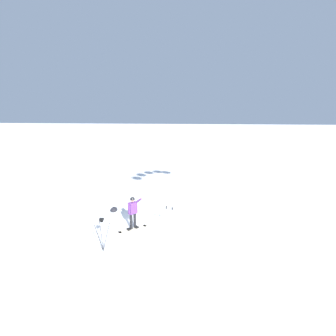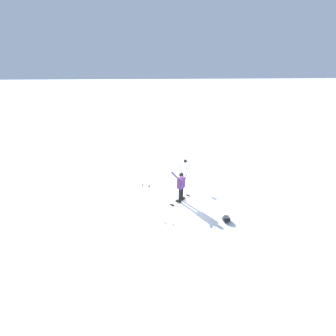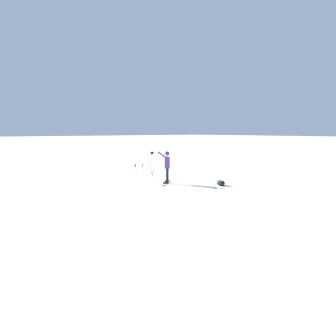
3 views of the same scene
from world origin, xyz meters
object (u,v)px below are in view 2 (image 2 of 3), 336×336
(snowboarder, at_px, (181,184))
(camera_tripod, at_px, (185,166))
(ski_poles, at_px, (146,192))
(snowboard, at_px, (180,200))
(gear_bag_large, at_px, (226,219))

(snowboarder, height_order, camera_tripod, snowboarder)
(camera_tripod, bearing_deg, ski_poles, 135.63)
(snowboard, distance_m, camera_tripod, 2.53)
(snowboarder, distance_m, gear_bag_large, 2.87)
(snowboarder, xyz_separation_m, gear_bag_large, (-2.05, -1.80, -0.89))
(snowboarder, bearing_deg, gear_bag_large, -138.70)
(snowboarder, relative_size, gear_bag_large, 3.16)
(snowboarder, distance_m, ski_poles, 1.84)
(snowboarder, distance_m, snowboard, 1.00)
(snowboard, height_order, gear_bag_large, gear_bag_large)
(ski_poles, bearing_deg, camera_tripod, -44.37)
(snowboard, xyz_separation_m, ski_poles, (-0.29, 1.81, 0.77))
(gear_bag_large, bearing_deg, snowboard, 40.02)
(snowboarder, relative_size, camera_tripod, 1.15)
(ski_poles, bearing_deg, snowboard, -80.90)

